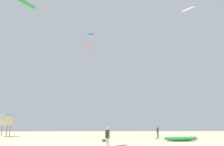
{
  "coord_description": "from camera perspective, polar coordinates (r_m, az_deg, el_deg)",
  "views": [
    {
      "loc": [
        -2.06,
        -14.75,
        1.95
      ],
      "look_at": [
        0.0,
        15.51,
        9.39
      ],
      "focal_mm": 34.31,
      "sensor_mm": 36.0,
      "label": 1
    }
  ],
  "objects": [
    {
      "name": "person_foreground",
      "position": [
        19.25,
        -1.19,
        -16.48
      ],
      "size": [
        0.45,
        0.45,
        1.78
      ],
      "rotation": [
        0.0,
        0.0,
        0.78
      ],
      "color": "silver",
      "rests_on": "ground"
    },
    {
      "name": "person_midground",
      "position": [
        37.28,
        12.08,
        -14.91
      ],
      "size": [
        0.39,
        0.58,
        1.74
      ],
      "rotation": [
        0.0,
        0.0,
        3.12
      ],
      "color": "black",
      "rests_on": "ground"
    },
    {
      "name": "kite_grounded_near",
      "position": [
        29.86,
        17.86,
        -16.36
      ],
      "size": [
        4.94,
        2.0,
        0.6
      ],
      "color": "green",
      "rests_on": "ground"
    },
    {
      "name": "lifeguard_tower",
      "position": [
        44.97,
        -26.52,
        -10.96
      ],
      "size": [
        2.3,
        2.3,
        4.15
      ],
      "color": "#8C704C",
      "rests_on": "ground"
    },
    {
      "name": "cooler_box",
      "position": [
        27.44,
        -2.03,
        -17.51
      ],
      "size": [
        0.56,
        0.36,
        0.32
      ],
      "primitive_type": "cube",
      "color": "green",
      "rests_on": "ground"
    },
    {
      "name": "kite_aloft_0",
      "position": [
        43.0,
        -6.52,
        6.75
      ],
      "size": [
        1.33,
        2.63,
        0.25
      ],
      "color": "#E5598C"
    },
    {
      "name": "kite_aloft_2",
      "position": [
        49.36,
        19.7,
        15.77
      ],
      "size": [
        2.81,
        3.32,
        0.67
      ],
      "color": "white"
    },
    {
      "name": "kite_aloft_3",
      "position": [
        37.18,
        -22.35,
        17.04
      ],
      "size": [
        3.6,
        4.44,
        0.84
      ],
      "color": "green"
    },
    {
      "name": "kite_aloft_4",
      "position": [
        61.39,
        -5.63,
        10.26
      ],
      "size": [
        2.06,
        0.72,
        0.38
      ],
      "color": "blue"
    }
  ]
}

